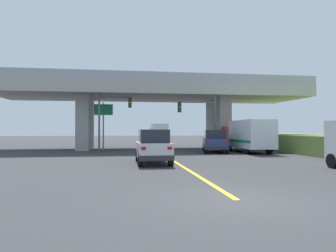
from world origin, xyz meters
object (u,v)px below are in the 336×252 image
suv_crossing (215,141)px  box_truck (248,135)px  traffic_signal_farside (110,113)px  traffic_signal_nearside (202,116)px  suv_lead (153,147)px  semi_truck_distant (159,133)px  highway_sign (103,115)px

suv_crossing → box_truck: size_ratio=0.65×
traffic_signal_farside → traffic_signal_nearside: bearing=-5.6°
suv_lead → semi_truck_distant: (3.76, 30.11, 0.56)m
suv_crossing → semi_truck_distant: semi_truck_distant is taller
semi_truck_distant → traffic_signal_nearside: bearing=-84.8°
highway_sign → traffic_signal_farside: bearing=-63.7°
traffic_signal_nearside → semi_truck_distant: (-1.82, 20.15, -1.80)m
box_truck → highway_sign: highway_sign is taller
suv_crossing → box_truck: (2.97, -0.32, 0.52)m
traffic_signal_farside → highway_sign: (-0.74, 1.50, -0.10)m
box_truck → highway_sign: bearing=161.5°
suv_crossing → highway_sign: (-10.05, 4.04, 2.51)m
semi_truck_distant → box_truck: bearing=-76.0°
suv_crossing → semi_truck_distant: size_ratio=0.67×
suv_lead → box_truck: box_truck is taller
highway_sign → semi_truck_distant: size_ratio=0.69×
suv_lead → suv_crossing: bearing=52.5°
box_truck → semi_truck_distant: 22.86m
traffic_signal_nearside → traffic_signal_farside: size_ratio=0.92×
semi_truck_distant → highway_sign: bearing=-112.8°
semi_truck_distant → suv_crossing: bearing=-83.3°
suv_lead → traffic_signal_farside: size_ratio=0.77×
box_truck → traffic_signal_nearside: (-3.72, 2.02, 1.85)m
suv_lead → traffic_signal_farside: (-2.97, 10.79, 2.61)m
suv_crossing → traffic_signal_nearside: size_ratio=0.89×
suv_crossing → traffic_signal_farside: 9.99m
traffic_signal_nearside → semi_truck_distant: bearing=95.2°
suv_lead → traffic_signal_nearside: traffic_signal_nearside is taller
highway_sign → suv_lead: bearing=-73.2°
traffic_signal_nearside → traffic_signal_farside: traffic_signal_farside is taller
box_truck → highway_sign: 13.87m
traffic_signal_nearside → highway_sign: (-9.30, 2.34, 0.15)m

